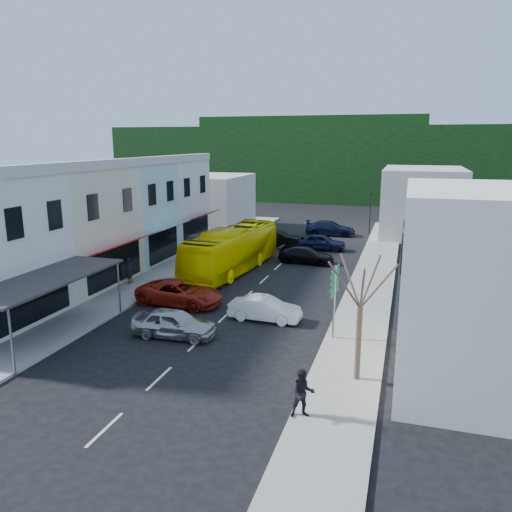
% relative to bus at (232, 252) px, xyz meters
% --- Properties ---
extents(ground, '(120.00, 120.00, 0.00)m').
position_rel_bus_xyz_m(ground, '(2.98, -9.56, -1.55)').
color(ground, black).
rests_on(ground, ground).
extents(sidewalk_left, '(3.00, 52.00, 0.15)m').
position_rel_bus_xyz_m(sidewalk_left, '(-4.52, 0.44, -1.48)').
color(sidewalk_left, gray).
rests_on(sidewalk_left, ground).
extents(sidewalk_right, '(3.00, 52.00, 0.15)m').
position_rel_bus_xyz_m(sidewalk_right, '(10.48, 0.44, -1.48)').
color(sidewalk_right, gray).
rests_on(sidewalk_right, ground).
extents(shopfront_row, '(8.25, 30.00, 8.00)m').
position_rel_bus_xyz_m(shopfront_row, '(-9.51, -4.56, 2.45)').
color(shopfront_row, silver).
rests_on(shopfront_row, ground).
extents(right_building, '(8.00, 9.00, 8.00)m').
position_rel_bus_xyz_m(right_building, '(16.48, -13.56, 2.45)').
color(right_building, silver).
rests_on(right_building, ground).
extents(distant_block_left, '(8.00, 10.00, 6.00)m').
position_rel_bus_xyz_m(distant_block_left, '(-9.02, 17.44, 1.45)').
color(distant_block_left, '#B7B2A8').
rests_on(distant_block_left, ground).
extents(distant_block_right, '(8.00, 12.00, 7.00)m').
position_rel_bus_xyz_m(distant_block_right, '(13.98, 20.44, 1.95)').
color(distant_block_right, '#B7B2A8').
rests_on(distant_block_right, ground).
extents(hillside, '(80.00, 26.00, 14.00)m').
position_rel_bus_xyz_m(hillside, '(1.53, 55.53, 5.18)').
color(hillside, black).
rests_on(hillside, ground).
extents(bus, '(3.55, 11.78, 3.10)m').
position_rel_bus_xyz_m(bus, '(0.00, 0.00, 0.00)').
color(bus, '#F7E000').
rests_on(bus, ground).
extents(car_silver, '(4.48, 2.00, 1.40)m').
position_rel_bus_xyz_m(car_silver, '(1.56, -13.20, -0.85)').
color(car_silver, '#ADACB1').
rests_on(car_silver, ground).
extents(car_white, '(4.45, 1.91, 1.40)m').
position_rel_bus_xyz_m(car_white, '(5.33, -9.51, -0.85)').
color(car_white, silver).
rests_on(car_white, ground).
extents(car_red, '(4.73, 2.23, 1.40)m').
position_rel_bus_xyz_m(car_red, '(-0.39, -8.40, -0.85)').
color(car_red, maroon).
rests_on(car_red, ground).
extents(car_black_near, '(4.60, 2.09, 1.40)m').
position_rel_bus_xyz_m(car_black_near, '(4.89, 4.25, -0.85)').
color(car_black_near, black).
rests_on(car_black_near, ground).
extents(car_navy_mid, '(4.46, 1.95, 1.40)m').
position_rel_bus_xyz_m(car_navy_mid, '(5.23, 9.66, -0.85)').
color(car_navy_mid, black).
rests_on(car_navy_mid, ground).
extents(car_black_far, '(4.57, 2.28, 1.40)m').
position_rel_bus_xyz_m(car_black_far, '(0.93, 9.74, -0.85)').
color(car_black_far, black).
rests_on(car_black_far, ground).
extents(car_navy_far, '(4.58, 2.05, 1.40)m').
position_rel_bus_xyz_m(car_navy_far, '(4.88, 17.07, -0.85)').
color(car_navy_far, black).
rests_on(car_navy_far, ground).
extents(pedestrian_left, '(0.48, 0.65, 1.70)m').
position_rel_bus_xyz_m(pedestrian_left, '(-5.52, -5.57, -0.55)').
color(pedestrian_left, black).
rests_on(pedestrian_left, sidewalk_left).
extents(pedestrian_right, '(0.81, 0.66, 1.70)m').
position_rel_bus_xyz_m(pedestrian_right, '(9.42, -18.95, -0.55)').
color(pedestrian_right, black).
rests_on(pedestrian_right, sidewalk_right).
extents(direction_sign, '(0.43, 1.77, 3.87)m').
position_rel_bus_xyz_m(direction_sign, '(9.38, -11.27, 0.38)').
color(direction_sign, '#12552C').
rests_on(direction_sign, ground).
extents(street_tree, '(3.55, 3.55, 6.46)m').
position_rel_bus_xyz_m(street_tree, '(10.98, -15.42, 1.68)').
color(street_tree, '#382C21').
rests_on(street_tree, ground).
extents(traffic_signal, '(0.55, 0.99, 4.76)m').
position_rel_bus_xyz_m(traffic_signal, '(8.78, 19.02, 0.83)').
color(traffic_signal, black).
rests_on(traffic_signal, ground).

